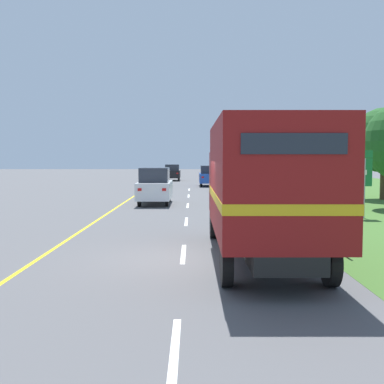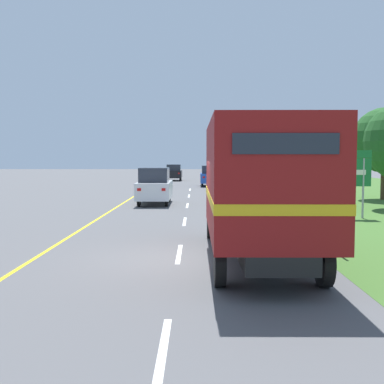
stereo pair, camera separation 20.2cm
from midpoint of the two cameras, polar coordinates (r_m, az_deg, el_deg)
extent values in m
plane|color=#515154|center=(12.43, -1.75, -7.93)|extent=(200.00, 200.00, 0.00)
cube|color=yellow|center=(30.39, -7.83, -0.85)|extent=(0.12, 70.01, 0.01)
cube|color=white|center=(6.74, -3.19, -18.43)|extent=(0.12, 2.60, 0.01)
cube|color=white|center=(13.08, -1.67, -7.31)|extent=(0.12, 2.60, 0.01)
cube|color=white|center=(19.59, -1.17, -3.51)|extent=(0.12, 2.60, 0.01)
cube|color=white|center=(26.14, -0.93, -1.60)|extent=(0.12, 2.60, 0.01)
cube|color=white|center=(32.72, -0.78, -0.47)|extent=(0.12, 2.60, 0.01)
cube|color=white|center=(39.30, -0.68, 0.29)|extent=(0.12, 2.60, 0.01)
cylinder|color=black|center=(15.55, 1.99, -3.63)|extent=(0.22, 1.00, 1.00)
cylinder|color=black|center=(15.77, 9.61, -3.58)|extent=(0.22, 1.00, 1.00)
cylinder|color=black|center=(9.76, 3.33, -8.25)|extent=(0.22, 1.00, 1.00)
cylinder|color=black|center=(10.10, 15.35, -7.97)|extent=(0.22, 1.00, 1.00)
cube|color=black|center=(12.41, 7.41, -4.78)|extent=(1.33, 7.87, 0.36)
cube|color=maroon|center=(11.23, 8.19, 1.70)|extent=(2.43, 5.77, 2.53)
cube|color=gold|center=(11.26, 8.16, -0.55)|extent=(2.45, 5.79, 0.20)
cube|color=#232833|center=(8.37, 11.13, 5.64)|extent=(1.82, 0.03, 0.36)
cube|color=maroon|center=(15.14, 6.01, 1.12)|extent=(2.33, 2.10, 1.90)
cube|color=#283342|center=(16.19, 5.61, 2.15)|extent=(2.06, 0.03, 0.85)
cylinder|color=black|center=(28.32, -6.09, -0.53)|extent=(0.16, 0.66, 0.66)
cylinder|color=black|center=(28.21, -3.11, -0.53)|extent=(0.16, 0.66, 0.66)
cylinder|color=black|center=(25.76, -6.68, -0.99)|extent=(0.16, 0.66, 0.66)
cylinder|color=black|center=(25.63, -3.40, -0.99)|extent=(0.16, 0.66, 0.66)
cube|color=white|center=(26.94, -4.82, 0.23)|extent=(1.80, 4.17, 0.93)
cube|color=#282D38|center=(26.73, -4.86, 2.04)|extent=(1.55, 2.29, 0.79)
cube|color=red|center=(24.90, -6.65, 0.29)|extent=(0.20, 0.03, 0.14)
cube|color=red|center=(24.79, -3.76, 0.29)|extent=(0.20, 0.03, 0.14)
cylinder|color=black|center=(45.54, 0.72, 1.22)|extent=(0.16, 0.66, 0.66)
cylinder|color=black|center=(45.59, 2.58, 1.22)|extent=(0.16, 0.66, 0.66)
cylinder|color=black|center=(42.94, 0.78, 1.05)|extent=(0.16, 0.66, 0.66)
cylinder|color=black|center=(42.99, 2.74, 1.05)|extent=(0.16, 0.66, 0.66)
cube|color=#234CAD|center=(44.24, 1.70, 1.68)|extent=(1.80, 4.21, 0.84)
cube|color=#282D38|center=(44.05, 1.71, 2.68)|extent=(1.55, 2.31, 0.72)
cube|color=red|center=(42.11, 0.94, 1.76)|extent=(0.20, 0.03, 0.14)
cube|color=red|center=(42.15, 2.66, 1.76)|extent=(0.20, 0.03, 0.14)
cylinder|color=black|center=(56.33, -3.34, 1.75)|extent=(0.16, 0.66, 0.66)
cylinder|color=black|center=(56.26, -1.84, 1.76)|extent=(0.16, 0.66, 0.66)
cylinder|color=black|center=(53.97, -3.47, 1.65)|extent=(0.16, 0.66, 0.66)
cylinder|color=black|center=(53.90, -1.91, 1.65)|extent=(0.16, 0.66, 0.66)
cube|color=black|center=(55.09, -2.64, 2.13)|extent=(1.80, 3.82, 0.82)
cube|color=#282D38|center=(54.92, -2.65, 2.92)|extent=(1.55, 2.10, 0.70)
cube|color=red|center=(53.21, -3.41, 2.22)|extent=(0.20, 0.03, 0.14)
cube|color=red|center=(53.15, -2.05, 2.22)|extent=(0.20, 0.03, 0.14)
cylinder|color=#9E9EA3|center=(21.33, 15.44, 0.43)|extent=(0.09, 0.09, 2.57)
cylinder|color=#9E9EA3|center=(21.79, 19.28, 0.42)|extent=(0.09, 0.09, 2.57)
cube|color=#196B33|center=(21.52, 17.42, 2.25)|extent=(2.16, 0.06, 1.20)
cube|color=#196B33|center=(21.74, 19.31, 4.27)|extent=(0.69, 0.06, 0.32)
cube|color=silver|center=(21.49, 17.45, 2.25)|extent=(1.69, 0.02, 0.22)
cylinder|color=#4C3823|center=(32.06, 21.34, 1.01)|extent=(0.37, 0.37, 2.07)
sphere|color=#1E511E|center=(32.04, 21.46, 5.74)|extent=(4.02, 4.02, 4.02)
cylinder|color=#4C3823|center=(40.07, 14.39, 1.70)|extent=(0.32, 0.32, 2.05)
sphere|color=#236023|center=(40.05, 14.45, 4.79)|extent=(2.84, 2.84, 2.84)
cylinder|color=white|center=(13.10, 17.28, -5.37)|extent=(0.07, 0.07, 0.95)
cylinder|color=orange|center=(13.06, 17.31, -4.22)|extent=(0.08, 0.08, 0.10)
camera|label=1|loc=(0.10, -90.30, -0.02)|focal=45.00mm
camera|label=2|loc=(0.10, 89.70, 0.02)|focal=45.00mm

